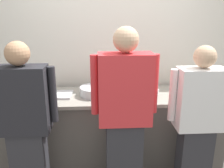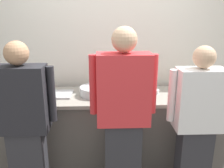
{
  "view_description": "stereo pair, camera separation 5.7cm",
  "coord_description": "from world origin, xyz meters",
  "px_view_note": "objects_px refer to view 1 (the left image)",
  "views": [
    {
      "loc": [
        -0.16,
        -2.28,
        1.84
      ],
      "look_at": [
        -0.0,
        0.4,
        1.03
      ],
      "focal_mm": 37.69,
      "sensor_mm": 36.0,
      "label": 1
    },
    {
      "loc": [
        -0.11,
        -2.29,
        1.84
      ],
      "look_at": [
        -0.0,
        0.4,
        1.03
      ],
      "focal_mm": 37.69,
      "sensor_mm": 36.0,
      "label": 2
    }
  ],
  "objects_px": {
    "chef_far_right": "(198,121)",
    "ramekin_green_sauce": "(208,94)",
    "squeeze_bottle_secondary": "(186,81)",
    "squeeze_bottle_primary": "(143,85)",
    "chef_near_left": "(26,124)",
    "ramekin_yellow_sauce": "(155,91)",
    "mixing_bowl_steel": "(96,91)",
    "chef_center": "(125,114)",
    "plate_stack_front": "(128,92)",
    "sheet_tray": "(52,95)",
    "plate_stack_rear": "(188,92)"
  },
  "relations": [
    {
      "from": "chef_center",
      "to": "plate_stack_rear",
      "type": "distance_m",
      "value": 1.0
    },
    {
      "from": "chef_near_left",
      "to": "sheet_tray",
      "type": "height_order",
      "value": "chef_near_left"
    },
    {
      "from": "squeeze_bottle_secondary",
      "to": "squeeze_bottle_primary",
      "type": "bearing_deg",
      "value": -168.81
    },
    {
      "from": "plate_stack_rear",
      "to": "squeeze_bottle_secondary",
      "type": "distance_m",
      "value": 0.29
    },
    {
      "from": "chef_near_left",
      "to": "squeeze_bottle_primary",
      "type": "height_order",
      "value": "chef_near_left"
    },
    {
      "from": "plate_stack_rear",
      "to": "squeeze_bottle_primary",
      "type": "xyz_separation_m",
      "value": [
        -0.52,
        0.15,
        0.05
      ]
    },
    {
      "from": "plate_stack_front",
      "to": "squeeze_bottle_primary",
      "type": "xyz_separation_m",
      "value": [
        0.2,
        0.12,
        0.04
      ]
    },
    {
      "from": "mixing_bowl_steel",
      "to": "sheet_tray",
      "type": "bearing_deg",
      "value": 178.26
    },
    {
      "from": "sheet_tray",
      "to": "squeeze_bottle_secondary",
      "type": "distance_m",
      "value": 1.72
    },
    {
      "from": "chef_near_left",
      "to": "mixing_bowl_steel",
      "type": "bearing_deg",
      "value": 43.74
    },
    {
      "from": "chef_far_right",
      "to": "squeeze_bottle_secondary",
      "type": "distance_m",
      "value": 0.87
    },
    {
      "from": "chef_far_right",
      "to": "sheet_tray",
      "type": "distance_m",
      "value": 1.64
    },
    {
      "from": "chef_far_right",
      "to": "squeeze_bottle_secondary",
      "type": "bearing_deg",
      "value": 77.83
    },
    {
      "from": "plate_stack_front",
      "to": "chef_center",
      "type": "bearing_deg",
      "value": -100.54
    },
    {
      "from": "chef_far_right",
      "to": "ramekin_green_sauce",
      "type": "bearing_deg",
      "value": 56.96
    },
    {
      "from": "chef_center",
      "to": "mixing_bowl_steel",
      "type": "relative_size",
      "value": 4.69
    },
    {
      "from": "plate_stack_rear",
      "to": "squeeze_bottle_primary",
      "type": "height_order",
      "value": "squeeze_bottle_primary"
    },
    {
      "from": "squeeze_bottle_primary",
      "to": "ramekin_green_sauce",
      "type": "height_order",
      "value": "squeeze_bottle_primary"
    },
    {
      "from": "chef_center",
      "to": "squeeze_bottle_secondary",
      "type": "relative_size",
      "value": 9.02
    },
    {
      "from": "chef_near_left",
      "to": "squeeze_bottle_primary",
      "type": "bearing_deg",
      "value": 30.62
    },
    {
      "from": "chef_center",
      "to": "ramekin_green_sauce",
      "type": "bearing_deg",
      "value": 26.14
    },
    {
      "from": "chef_center",
      "to": "squeeze_bottle_secondary",
      "type": "xyz_separation_m",
      "value": [
        0.9,
        0.84,
        0.08
      ]
    },
    {
      "from": "squeeze_bottle_secondary",
      "to": "plate_stack_front",
      "type": "bearing_deg",
      "value": -163.24
    },
    {
      "from": "sheet_tray",
      "to": "plate_stack_front",
      "type": "bearing_deg",
      "value": -1.52
    },
    {
      "from": "squeeze_bottle_secondary",
      "to": "chef_center",
      "type": "bearing_deg",
      "value": -137.06
    },
    {
      "from": "sheet_tray",
      "to": "mixing_bowl_steel",
      "type": "bearing_deg",
      "value": -1.74
    },
    {
      "from": "chef_far_right",
      "to": "ramekin_green_sauce",
      "type": "xyz_separation_m",
      "value": [
        0.33,
        0.51,
        0.1
      ]
    },
    {
      "from": "chef_near_left",
      "to": "ramekin_yellow_sauce",
      "type": "relative_size",
      "value": 15.33
    },
    {
      "from": "chef_far_right",
      "to": "squeeze_bottle_secondary",
      "type": "xyz_separation_m",
      "value": [
        0.18,
        0.83,
        0.17
      ]
    },
    {
      "from": "chef_far_right",
      "to": "plate_stack_rear",
      "type": "bearing_deg",
      "value": 79.46
    },
    {
      "from": "squeeze_bottle_primary",
      "to": "squeeze_bottle_secondary",
      "type": "bearing_deg",
      "value": 11.19
    },
    {
      "from": "plate_stack_front",
      "to": "ramekin_yellow_sauce",
      "type": "distance_m",
      "value": 0.33
    },
    {
      "from": "chef_near_left",
      "to": "chef_center",
      "type": "xyz_separation_m",
      "value": [
        0.93,
        0.01,
        0.07
      ]
    },
    {
      "from": "chef_far_right",
      "to": "squeeze_bottle_primary",
      "type": "bearing_deg",
      "value": 119.97
    },
    {
      "from": "chef_center",
      "to": "chef_far_right",
      "type": "height_order",
      "value": "chef_center"
    },
    {
      "from": "chef_far_right",
      "to": "mixing_bowl_steel",
      "type": "height_order",
      "value": "chef_far_right"
    },
    {
      "from": "ramekin_green_sauce",
      "to": "chef_near_left",
      "type": "bearing_deg",
      "value": -165.08
    },
    {
      "from": "chef_near_left",
      "to": "squeeze_bottle_secondary",
      "type": "bearing_deg",
      "value": 24.92
    },
    {
      "from": "chef_near_left",
      "to": "chef_far_right",
      "type": "xyz_separation_m",
      "value": [
        1.65,
        0.02,
        -0.03
      ]
    },
    {
      "from": "squeeze_bottle_secondary",
      "to": "chef_near_left",
      "type": "bearing_deg",
      "value": -155.08
    },
    {
      "from": "plate_stack_front",
      "to": "sheet_tray",
      "type": "bearing_deg",
      "value": 178.48
    },
    {
      "from": "plate_stack_front",
      "to": "squeeze_bottle_secondary",
      "type": "xyz_separation_m",
      "value": [
        0.79,
        0.24,
        0.05
      ]
    },
    {
      "from": "plate_stack_rear",
      "to": "squeeze_bottle_secondary",
      "type": "xyz_separation_m",
      "value": [
        0.07,
        0.27,
        0.06
      ]
    },
    {
      "from": "plate_stack_front",
      "to": "squeeze_bottle_primary",
      "type": "bearing_deg",
      "value": 31.34
    },
    {
      "from": "chef_near_left",
      "to": "ramekin_green_sauce",
      "type": "relative_size",
      "value": 15.14
    },
    {
      "from": "mixing_bowl_steel",
      "to": "squeeze_bottle_primary",
      "type": "xyz_separation_m",
      "value": [
        0.59,
        0.11,
        0.03
      ]
    },
    {
      "from": "plate_stack_front",
      "to": "mixing_bowl_steel",
      "type": "relative_size",
      "value": 0.63
    },
    {
      "from": "chef_near_left",
      "to": "ramekin_yellow_sauce",
      "type": "xyz_separation_m",
      "value": [
        1.36,
        0.65,
        0.08
      ]
    },
    {
      "from": "chef_center",
      "to": "ramekin_yellow_sauce",
      "type": "distance_m",
      "value": 0.78
    },
    {
      "from": "chef_far_right",
      "to": "plate_stack_rear",
      "type": "height_order",
      "value": "chef_far_right"
    }
  ]
}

